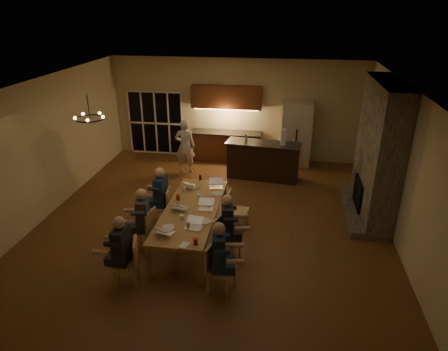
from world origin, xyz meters
TOP-DOWN VIEW (x-y plane):
  - floor at (0.00, 0.00)m, footprint 9.00×9.00m
  - back_wall at (0.00, 4.52)m, footprint 8.00×0.04m
  - left_wall at (-4.02, 0.00)m, footprint 0.04×9.00m
  - right_wall at (4.02, 0.00)m, footprint 0.04×9.00m
  - ceiling at (0.00, 0.00)m, footprint 8.00×9.00m
  - french_doors at (-2.70, 4.47)m, footprint 1.86×0.08m
  - fireplace at (3.70, 1.20)m, footprint 0.58×2.50m
  - kitchenette at (-0.30, 4.20)m, footprint 2.24×0.68m
  - refrigerator at (1.90, 4.15)m, footprint 0.90×0.68m
  - dining_table at (-0.31, -0.63)m, footprint 1.10×2.99m
  - bar_island at (0.98, 2.91)m, footprint 2.18×0.92m
  - chair_left_near at (-1.16, -2.25)m, footprint 0.54×0.54m
  - chair_left_mid at (-1.24, -1.10)m, footprint 0.50×0.50m
  - chair_left_far at (-1.17, -0.10)m, footprint 0.49×0.49m
  - chair_right_near at (0.58, -2.16)m, footprint 0.53×0.53m
  - chair_right_mid at (0.55, -1.20)m, footprint 0.55×0.55m
  - chair_right_far at (0.61, -0.01)m, footprint 0.47×0.47m
  - person_left_near at (-1.19, -2.25)m, footprint 0.62×0.62m
  - person_right_near at (0.54, -2.19)m, footprint 0.68×0.68m
  - person_left_mid at (-1.19, -1.13)m, footprint 0.70×0.70m
  - person_right_mid at (0.53, -1.13)m, footprint 0.70×0.70m
  - person_left_far at (-1.16, -0.03)m, footprint 0.63×0.63m
  - standing_person at (-1.36, 3.03)m, footprint 0.62×0.44m
  - chandelier at (-2.09, -1.07)m, footprint 0.56×0.56m
  - laptop_a at (-0.57, -1.64)m, footprint 0.40×0.37m
  - laptop_b at (-0.09, -1.40)m, footprint 0.35×0.31m
  - laptop_c at (-0.54, -0.65)m, footprint 0.38×0.35m
  - laptop_d at (-0.01, -0.61)m, footprint 0.32×0.29m
  - laptop_e at (-0.55, 0.40)m, footprint 0.42×0.40m
  - laptop_f at (0.02, 0.47)m, footprint 0.37×0.34m
  - mug_front at (-0.39, -1.11)m, footprint 0.09×0.09m
  - mug_mid at (-0.25, -0.14)m, footprint 0.08×0.08m
  - mug_back at (-0.66, 0.15)m, footprint 0.08×0.08m
  - redcup_near at (0.07, -1.93)m, footprint 0.08×0.08m
  - redcup_mid at (-0.69, -0.28)m, footprint 0.08×0.08m
  - can_silver at (-0.20, -1.37)m, footprint 0.07×0.07m
  - can_cola at (-0.44, 0.85)m, footprint 0.06×0.06m
  - can_right at (0.05, -0.37)m, footprint 0.07×0.07m
  - plate_near at (0.07, -1.13)m, footprint 0.25×0.25m
  - plate_left at (-0.58, -1.46)m, footprint 0.25×0.25m
  - plate_far at (0.11, 0.13)m, footprint 0.23×0.23m
  - notepad at (-0.12, -2.00)m, footprint 0.19×0.24m
  - bar_bottle at (0.47, 2.92)m, footprint 0.07×0.07m
  - bar_blender at (1.51, 2.82)m, footprint 0.15×0.15m

SIDE VIEW (x-z plane):
  - floor at x=0.00m, z-range 0.00..0.00m
  - dining_table at x=-0.31m, z-range 0.00..0.75m
  - chair_left_near at x=-1.16m, z-range 0.00..0.89m
  - chair_left_mid at x=-1.24m, z-range 0.00..0.89m
  - chair_left_far at x=-1.17m, z-range 0.00..0.89m
  - chair_right_near at x=0.58m, z-range 0.00..0.89m
  - chair_right_mid at x=0.55m, z-range 0.00..0.89m
  - chair_right_far at x=0.61m, z-range 0.00..0.89m
  - bar_island at x=0.98m, z-range 0.00..1.08m
  - person_left_near at x=-1.19m, z-range 0.00..1.38m
  - person_right_near at x=0.54m, z-range 0.00..1.38m
  - person_left_mid at x=-1.19m, z-range 0.00..1.38m
  - person_right_mid at x=0.53m, z-range 0.00..1.38m
  - person_left_far at x=-1.16m, z-range 0.00..1.38m
  - notepad at x=-0.12m, z-range 0.75..0.76m
  - plate_near at x=0.07m, z-range 0.75..0.77m
  - plate_left at x=-0.58m, z-range 0.75..0.77m
  - plate_far at x=0.11m, z-range 0.75..0.77m
  - mug_front at x=-0.39m, z-range 0.75..0.85m
  - mug_mid at x=-0.25m, z-range 0.75..0.85m
  - mug_back at x=-0.66m, z-range 0.75..0.85m
  - redcup_near at x=0.07m, z-range 0.75..0.87m
  - redcup_mid at x=-0.69m, z-range 0.75..0.87m
  - can_silver at x=-0.20m, z-range 0.75..0.87m
  - can_cola at x=-0.44m, z-range 0.75..0.87m
  - can_right at x=0.05m, z-range 0.75..0.87m
  - standing_person at x=-1.36m, z-range 0.00..1.63m
  - laptop_a at x=-0.57m, z-range 0.75..0.98m
  - laptop_b at x=-0.09m, z-range 0.75..0.98m
  - laptop_c at x=-0.54m, z-range 0.75..0.98m
  - laptop_d at x=-0.01m, z-range 0.75..0.98m
  - laptop_e at x=-0.55m, z-range 0.75..0.98m
  - laptop_f at x=0.02m, z-range 0.75..0.98m
  - refrigerator at x=1.90m, z-range 0.00..2.00m
  - french_doors at x=-2.70m, z-range 0.00..2.10m
  - kitchenette at x=-0.30m, z-range 0.00..2.40m
  - bar_bottle at x=0.47m, z-range 1.08..1.32m
  - bar_blender at x=1.51m, z-range 1.08..1.53m
  - back_wall at x=0.00m, z-range 0.00..3.20m
  - left_wall at x=-4.02m, z-range 0.00..3.20m
  - right_wall at x=4.02m, z-range 0.00..3.20m
  - fireplace at x=3.70m, z-range 0.00..3.20m
  - chandelier at x=-2.09m, z-range 2.73..2.77m
  - ceiling at x=0.00m, z-range 3.20..3.24m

